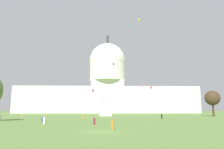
# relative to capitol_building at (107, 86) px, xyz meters

# --- Properties ---
(ground_plane) EXTENTS (800.00, 800.00, 0.00)m
(ground_plane) POSITION_rel_capitol_building_xyz_m (-3.36, -151.55, -21.85)
(ground_plane) COLOR olive
(capitol_building) EXTENTS (148.09, 30.02, 65.68)m
(capitol_building) POSITION_rel_capitol_building_xyz_m (0.00, 0.00, 0.00)
(capitol_building) COLOR silver
(capitol_building) RESTS_ON ground_plane
(event_tent) EXTENTS (6.02, 4.79, 5.90)m
(event_tent) POSITION_rel_capitol_building_xyz_m (-2.21, -82.08, -18.89)
(event_tent) COLOR white
(event_tent) RESTS_ON ground_plane
(tree_east_mid) EXTENTS (6.85, 6.04, 11.08)m
(tree_east_mid) POSITION_rel_capitol_building_xyz_m (44.25, -87.33, -14.06)
(tree_east_mid) COLOR #42301E
(tree_east_mid) RESTS_ON ground_plane
(person_white_back_center) EXTENTS (0.59, 0.59, 1.55)m
(person_white_back_center) POSITION_rel_capitol_building_xyz_m (-31.87, -117.97, -21.15)
(person_white_back_center) COLOR silver
(person_white_back_center) RESTS_ON ground_plane
(person_orange_aisle_center) EXTENTS (0.56, 0.56, 1.62)m
(person_orange_aisle_center) POSITION_rel_capitol_building_xyz_m (-8.93, -114.83, -21.12)
(person_orange_aisle_center) COLOR orange
(person_orange_aisle_center) RESTS_ON ground_plane
(person_grey_lawn_far_right) EXTENTS (0.59, 0.59, 1.68)m
(person_grey_lawn_far_right) POSITION_rel_capitol_building_xyz_m (15.68, -101.97, -21.09)
(person_grey_lawn_far_right) COLOR gray
(person_grey_lawn_far_right) RESTS_ON ground_plane
(person_denim_front_center) EXTENTS (0.40, 0.40, 1.55)m
(person_denim_front_center) POSITION_rel_capitol_building_xyz_m (-17.07, -129.84, -21.14)
(person_denim_front_center) COLOR #3D5684
(person_denim_front_center) RESTS_ON ground_plane
(person_tan_edge_west) EXTENTS (0.45, 0.45, 1.69)m
(person_tan_edge_west) POSITION_rel_capitol_building_xyz_m (-30.54, -104.76, -21.07)
(person_tan_edge_west) COLOR tan
(person_tan_edge_west) RESTS_ON ground_plane
(person_white_mid_right) EXTENTS (0.60, 0.60, 1.70)m
(person_white_mid_right) POSITION_rel_capitol_building_xyz_m (-15.15, -135.08, -21.09)
(person_white_mid_right) COLOR silver
(person_white_mid_right) RESTS_ON ground_plane
(person_maroon_mid_left) EXTENTS (0.57, 0.57, 1.48)m
(person_maroon_mid_left) POSITION_rel_capitol_building_xyz_m (-4.83, -137.48, -21.19)
(person_maroon_mid_left) COLOR maroon
(person_maroon_mid_left) RESTS_ON ground_plane
(person_olive_front_right) EXTENTS (0.41, 0.41, 1.58)m
(person_olive_front_right) POSITION_rel_capitol_building_xyz_m (-17.06, -127.78, -21.13)
(person_olive_front_right) COLOR olive
(person_olive_front_right) RESTS_ON ground_plane
(person_black_edge_east) EXTENTS (0.61, 0.61, 1.72)m
(person_black_edge_east) POSITION_rel_capitol_building_xyz_m (15.93, -109.40, -21.07)
(person_black_edge_east) COLOR black
(person_black_edge_east) RESTS_ON ground_plane
(person_orange_deep_crowd) EXTENTS (0.39, 0.39, 1.62)m
(person_orange_deep_crowd) POSITION_rel_capitol_building_xyz_m (-1.72, -148.74, -21.09)
(person_orange_deep_crowd) COLOR orange
(person_orange_deep_crowd) RESTS_ON ground_plane
(kite_yellow_high) EXTENTS (1.39, 1.44, 1.39)m
(kite_yellow_high) POSITION_rel_capitol_building_xyz_m (19.34, -49.06, 37.70)
(kite_yellow_high) COLOR yellow
(kite_blue_low) EXTENTS (1.02, 0.95, 4.52)m
(kite_blue_low) POSITION_rel_capitol_building_xyz_m (-3.75, -33.14, -11.64)
(kite_blue_low) COLOR blue
(kite_green_mid) EXTENTS (1.43, 1.38, 0.43)m
(kite_green_mid) POSITION_rel_capitol_building_xyz_m (3.26, -124.62, 3.51)
(kite_green_mid) COLOR green
(kite_red_low) EXTENTS (0.79, 0.53, 4.25)m
(kite_red_low) POSITION_rel_capitol_building_xyz_m (17.44, -87.82, -10.08)
(kite_red_low) COLOR red
(kite_black_mid) EXTENTS (1.13, 1.14, 1.04)m
(kite_black_mid) POSITION_rel_capitol_building_xyz_m (3.28, -41.89, 10.18)
(kite_black_mid) COLOR black
(kite_pink_low) EXTENTS (1.01, 1.03, 3.20)m
(kite_pink_low) POSITION_rel_capitol_building_xyz_m (16.10, -75.12, -7.56)
(kite_pink_low) COLOR pink
(kite_magenta_low) EXTENTS (1.07, 1.16, 4.65)m
(kite_magenta_low) POSITION_rel_capitol_building_xyz_m (-8.64, -64.46, -9.01)
(kite_magenta_low) COLOR #D1339E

